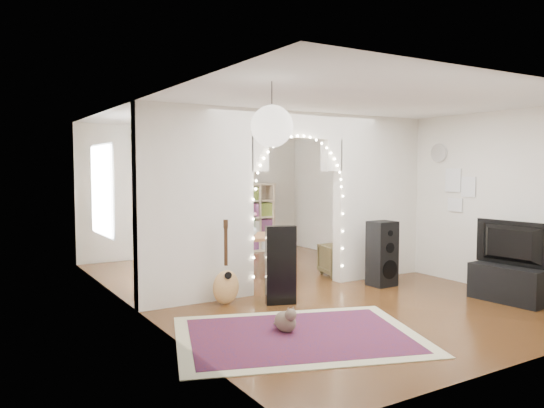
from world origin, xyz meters
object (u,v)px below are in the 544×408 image
acoustic_guitar (226,273)px  dining_table (252,240)px  dining_chair_right (339,260)px  bookcase (242,218)px  floor_speaker (382,254)px  dining_chair_left (207,259)px  media_console (508,284)px

acoustic_guitar → dining_table: size_ratio=0.75×
acoustic_guitar → dining_table: 1.51m
acoustic_guitar → dining_chair_right: size_ratio=1.63×
dining_table → dining_chair_right: 1.61m
bookcase → dining_chair_right: bearing=-77.6°
floor_speaker → dining_table: floor_speaker is taller
dining_table → dining_chair_left: 0.99m
dining_chair_left → dining_chair_right: 2.27m
floor_speaker → bookcase: bearing=93.1°
bookcase → dining_table: bookcase is taller
acoustic_guitar → bookcase: 4.50m
dining_table → dining_chair_left: dining_table is taller
bookcase → acoustic_guitar: bearing=-112.2°
floor_speaker → bookcase: 4.11m
dining_table → dining_chair_left: bearing=128.1°
bookcase → dining_chair_left: bearing=-122.7°
acoustic_guitar → dining_chair_left: bearing=86.0°
floor_speaker → dining_chair_right: 0.98m
dining_chair_right → bookcase: bearing=106.8°
bookcase → dining_table: bearing=-106.6°
acoustic_guitar → dining_chair_left: 1.97m
floor_speaker → dining_chair_right: floor_speaker is taller
media_console → dining_chair_left: bearing=121.3°
acoustic_guitar → media_console: (3.39, -1.90, -0.18)m
acoustic_guitar → dining_table: (1.01, 1.09, 0.25)m
media_console → acoustic_guitar: bearing=145.4°
acoustic_guitar → dining_chair_left: size_ratio=1.58×
floor_speaker → bookcase: (-0.28, 4.09, 0.24)m
dining_table → dining_chair_left: size_ratio=2.12×
floor_speaker → bookcase: bookcase is taller
acoustic_guitar → media_console: size_ratio=0.98×
dining_table → media_console: bearing=-42.1°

